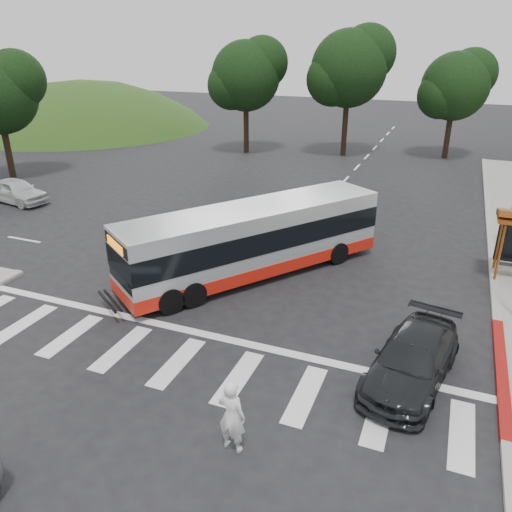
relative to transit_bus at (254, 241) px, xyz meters
The scene contains 12 objects.
ground 2.18m from the transit_bus, 83.08° to the right, with size 140.00×140.00×0.00m, color black.
curb_east 11.28m from the transit_bus, 34.76° to the left, with size 0.30×40.00×0.15m, color #9E9991.
curb_east_red 9.98m from the transit_bus, 21.48° to the right, with size 0.32×6.00×0.15m, color maroon.
hillside_nw 42.65m from the transit_bus, 138.25° to the left, with size 44.00×44.00×10.00m, color #214315.
crosswalk_ladder 6.78m from the transit_bus, 88.30° to the right, with size 18.00×2.60×0.01m, color silver.
tree_north_a 25.12m from the transit_bus, 94.03° to the left, with size 6.60×6.15×10.17m.
tree_north_b 27.50m from the transit_bus, 76.66° to the left, with size 5.72×5.33×8.43m.
tree_north_c 24.94m from the transit_bus, 113.43° to the left, with size 6.16×5.74×9.30m.
transit_bus is the anchor object (origin of this frame).
pedestrian 9.65m from the transit_bus, 70.94° to the right, with size 0.70×0.46×1.91m, color white.
dark_sedan 8.37m from the transit_bus, 35.76° to the right, with size 1.90×4.67×1.36m, color black.
west_car_white 17.19m from the transit_bus, 166.94° to the left, with size 1.69×4.21×1.44m, color silver.
Camera 1 is at (6.84, -15.67, 8.89)m, focal length 35.00 mm.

